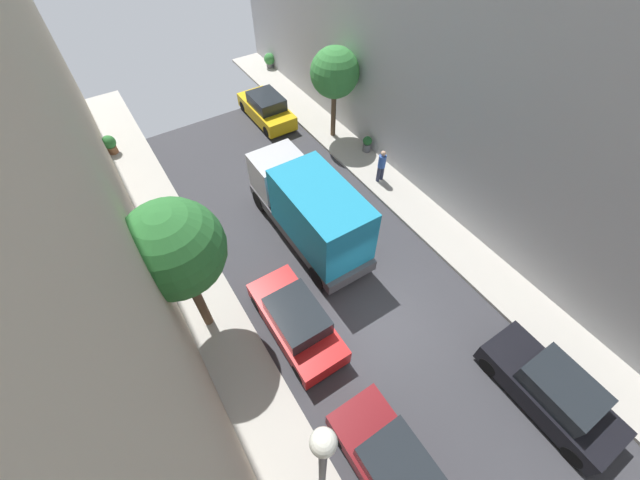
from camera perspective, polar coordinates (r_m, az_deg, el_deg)
ground at (r=14.21m, az=9.05°, el=-12.28°), size 32.00×32.00×0.00m
sidewalk_left at (r=13.12m, az=-9.61°, el=-22.68°), size 2.00×44.00×0.15m
sidewalk_right at (r=16.68m, az=22.57°, el=-3.07°), size 2.00×44.00×0.15m
parked_car_left_2 at (r=12.06m, az=11.52°, el=-31.29°), size 1.78×4.20×1.57m
parked_car_left_3 at (r=13.29m, az=-3.64°, el=-12.19°), size 1.78×4.20×1.57m
parked_car_right_1 at (r=14.26m, az=31.86°, el=-18.96°), size 1.78×4.20×1.57m
parked_car_right_2 at (r=23.11m, az=-8.18°, el=19.28°), size 1.78×4.20×1.57m
delivery_truck at (r=14.98m, az=-1.61°, el=4.76°), size 2.26×6.60×3.38m
pedestrian at (r=18.39m, az=9.40°, el=11.26°), size 0.40×0.36×1.72m
street_tree_0 at (r=11.11m, az=-21.41°, el=-1.41°), size 2.92×2.92×5.70m
street_tree_1 at (r=20.00m, az=2.26°, el=24.15°), size 2.44×2.44×4.76m
potted_plant_1 at (r=28.68m, az=-7.75°, el=25.65°), size 0.73×0.73×0.94m
potted_plant_2 at (r=20.46m, az=7.22°, el=14.43°), size 0.47×0.47×0.86m
potted_plant_3 at (r=22.94m, az=-29.50°, el=12.70°), size 0.69×0.69×1.00m
lamp_post at (r=8.37m, az=0.41°, el=-31.19°), size 0.44×0.44×6.30m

